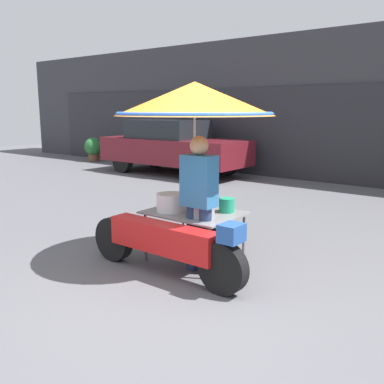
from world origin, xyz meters
TOP-DOWN VIEW (x-y plane):
  - ground_plane at (0.00, 0.00)m, footprint 36.00×36.00m
  - vendor_motorcycle_cart at (-0.58, 0.86)m, footprint 2.14×1.84m
  - vendor_person at (-0.34, 0.69)m, footprint 0.38×0.22m
  - parked_car at (-5.47, 6.19)m, footprint 4.37×1.66m
  - potted_plant at (-9.63, 6.74)m, footprint 0.63×0.63m

SIDE VIEW (x-z plane):
  - ground_plane at x=0.00m, z-range 0.00..0.00m
  - potted_plant at x=-9.63m, z-range 0.06..0.89m
  - parked_car at x=-5.47m, z-range 0.03..1.55m
  - vendor_person at x=-0.34m, z-range 0.09..1.63m
  - vendor_motorcycle_cart at x=-0.58m, z-range 0.60..2.73m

